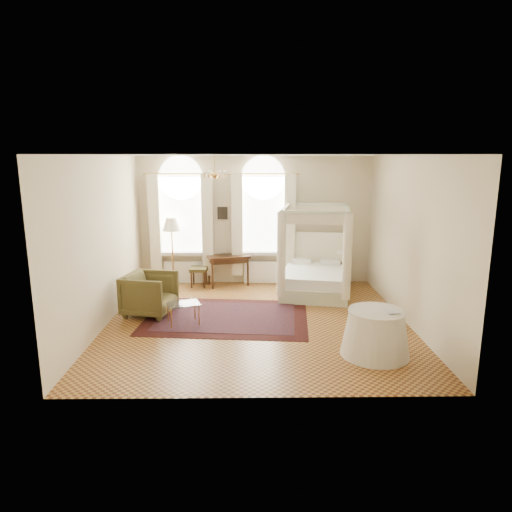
{
  "coord_description": "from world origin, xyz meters",
  "views": [
    {
      "loc": [
        -0.14,
        -8.76,
        3.27
      ],
      "look_at": [
        -0.02,
        0.4,
        1.27
      ],
      "focal_mm": 32.0,
      "sensor_mm": 36.0,
      "label": 1
    }
  ],
  "objects": [
    {
      "name": "window_left",
      "position": [
        -1.9,
        2.87,
        1.49
      ],
      "size": [
        1.62,
        0.27,
        3.29
      ],
      "color": "white",
      "rests_on": "room_walls"
    },
    {
      "name": "floor_lamp",
      "position": [
        -2.13,
        2.7,
        1.51
      ],
      "size": [
        0.45,
        0.45,
        1.77
      ],
      "color": "#B3823B",
      "rests_on": "ground"
    },
    {
      "name": "wall_pictures",
      "position": [
        0.09,
        2.97,
        1.89
      ],
      "size": [
        2.54,
        0.03,
        0.39
      ],
      "color": "black",
      "rests_on": "room_walls"
    },
    {
      "name": "stool",
      "position": [
        -1.46,
        2.58,
        0.42
      ],
      "size": [
        0.45,
        0.45,
        0.5
      ],
      "color": "#4C4220",
      "rests_on": "ground"
    },
    {
      "name": "writing_desk",
      "position": [
        -0.7,
        2.7,
        0.68
      ],
      "size": [
        1.17,
        0.82,
        0.79
      ],
      "color": "#351F0E",
      "rests_on": "ground"
    },
    {
      "name": "nightstand_lamp",
      "position": [
        2.18,
        2.78,
        0.91
      ],
      "size": [
        0.29,
        0.29,
        0.42
      ],
      "color": "#B3823B",
      "rests_on": "nightstand"
    },
    {
      "name": "chandelier",
      "position": [
        -0.9,
        1.2,
        2.91
      ],
      "size": [
        0.51,
        0.45,
        0.5
      ],
      "color": "#B3823B",
      "rests_on": "room_walls"
    },
    {
      "name": "side_table",
      "position": [
        1.96,
        -1.61,
        0.38
      ],
      "size": [
        1.15,
        1.15,
        0.78
      ],
      "color": "silver",
      "rests_on": "ground"
    },
    {
      "name": "ground",
      "position": [
        0.0,
        0.0,
        0.0
      ],
      "size": [
        6.0,
        6.0,
        0.0
      ],
      "primitive_type": "plane",
      "color": "#AD7832",
      "rests_on": "ground"
    },
    {
      "name": "coffee_table",
      "position": [
        -1.47,
        -0.13,
        0.39
      ],
      "size": [
        0.75,
        0.63,
        0.43
      ],
      "color": "silver",
      "rests_on": "ground"
    },
    {
      "name": "room_walls",
      "position": [
        0.0,
        0.0,
        1.98
      ],
      "size": [
        6.0,
        6.0,
        6.0
      ],
      "color": "beige",
      "rests_on": "ground"
    },
    {
      "name": "laptop",
      "position": [
        -0.83,
        2.75,
        0.81
      ],
      "size": [
        0.41,
        0.3,
        0.03
      ],
      "primitive_type": "imported",
      "rotation": [
        0.0,
        0.0,
        3.34
      ],
      "color": "black",
      "rests_on": "writing_desk"
    },
    {
      "name": "nightstand",
      "position": [
        2.14,
        2.7,
        0.32
      ],
      "size": [
        0.52,
        0.49,
        0.63
      ],
      "primitive_type": "cube",
      "rotation": [
        0.0,
        0.0,
        0.24
      ],
      "color": "#351F0E",
      "rests_on": "ground"
    },
    {
      "name": "window_right",
      "position": [
        0.2,
        2.87,
        1.49
      ],
      "size": [
        1.62,
        0.27,
        3.29
      ],
      "color": "white",
      "rests_on": "room_walls"
    },
    {
      "name": "oriental_rug",
      "position": [
        -0.63,
        0.26,
        0.01
      ],
      "size": [
        3.53,
        2.68,
        0.01
      ],
      "color": "#3C100E",
      "rests_on": "ground"
    },
    {
      "name": "book",
      "position": [
        2.08,
        -1.71,
        0.8
      ],
      "size": [
        0.21,
        0.28,
        0.03
      ],
      "primitive_type": "imported",
      "rotation": [
        0.0,
        0.0,
        0.04
      ],
      "color": "black",
      "rests_on": "side_table"
    },
    {
      "name": "canopy_bed",
      "position": [
        1.42,
        1.89,
        0.48
      ],
      "size": [
        1.92,
        2.21,
        2.13
      ],
      "color": "beige",
      "rests_on": "ground"
    },
    {
      "name": "armchair",
      "position": [
        -2.25,
        0.46,
        0.45
      ],
      "size": [
        1.16,
        1.14,
        0.89
      ],
      "primitive_type": "imported",
      "rotation": [
        0.0,
        0.0,
        1.36
      ],
      "color": "#49411F",
      "rests_on": "ground"
    }
  ]
}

